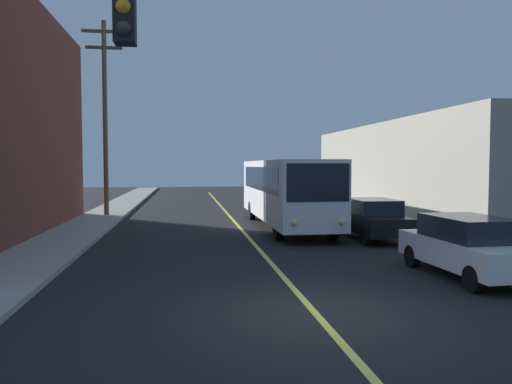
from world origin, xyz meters
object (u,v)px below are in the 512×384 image
(parked_car_black, at_px, (373,218))
(utility_pole_mid, at_px, (105,109))
(city_bus, at_px, (285,189))
(fire_hydrant, at_px, (490,242))
(parked_car_white, at_px, (468,246))

(parked_car_black, relative_size, utility_pole_mid, 0.41)
(city_bus, height_order, parked_car_black, city_bus)
(utility_pole_mid, distance_m, fire_hydrant, 21.20)
(city_bus, relative_size, utility_pole_mid, 1.11)
(utility_pole_mid, relative_size, fire_hydrant, 13.01)
(city_bus, xyz_separation_m, fire_hydrant, (4.65, -9.33, -1.23))
(fire_hydrant, bearing_deg, parked_car_white, -134.51)
(city_bus, bearing_deg, utility_pole_mid, 148.32)
(parked_car_white, relative_size, fire_hydrant, 5.30)
(city_bus, relative_size, parked_car_white, 2.74)
(city_bus, height_order, parked_car_white, city_bus)
(city_bus, bearing_deg, fire_hydrant, -63.52)
(city_bus, distance_m, utility_pole_mid, 11.67)
(city_bus, xyz_separation_m, parked_car_black, (2.70, -4.46, -0.98))
(city_bus, relative_size, parked_car_black, 2.75)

